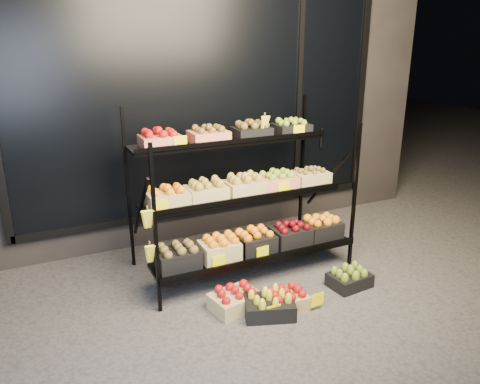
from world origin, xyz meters
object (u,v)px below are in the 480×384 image
display_rack (244,196)px  floor_crate_midleft (269,305)px  floor_crate_midright (285,299)px  floor_crate_left (235,298)px

display_rack → floor_crate_midleft: bearing=-102.0°
floor_crate_midleft → floor_crate_midright: floor_crate_midleft is taller
floor_crate_left → floor_crate_midleft: size_ratio=0.93×
display_rack → floor_crate_left: display_rack is taller
display_rack → floor_crate_midright: display_rack is taller
floor_crate_left → floor_crate_midleft: floor_crate_midleft is taller
floor_crate_midleft → floor_crate_midright: 0.19m
floor_crate_left → floor_crate_midright: size_ratio=1.24×
display_rack → floor_crate_midleft: size_ratio=4.37×
display_rack → floor_crate_midright: 1.10m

